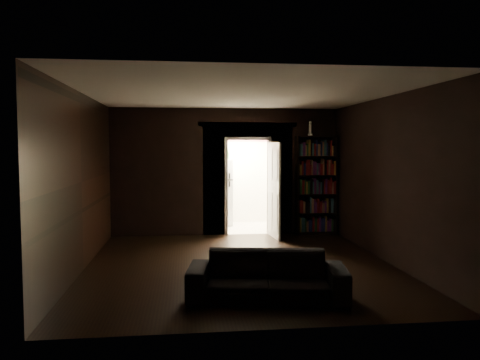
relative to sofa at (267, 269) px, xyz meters
name	(u,v)px	position (x,y,z in m)	size (l,w,h in m)	color
ground	(240,265)	(-0.15, 1.72, -0.39)	(5.50, 5.50, 0.00)	black
room_walls	(233,161)	(-0.16, 2.79, 1.29)	(5.02, 5.61, 2.84)	black
kitchen_alcove	(242,177)	(0.35, 5.59, 0.82)	(2.20, 1.80, 2.60)	beige
sofa	(267,269)	(0.00, 0.00, 0.00)	(2.02, 0.87, 0.78)	black
bookshelf	(316,185)	(1.85, 4.27, 0.71)	(0.90, 0.32, 2.20)	black
refrigerator	(217,192)	(-0.25, 5.83, 0.44)	(0.74, 0.68, 1.65)	silver
door	(274,190)	(0.86, 4.02, 0.64)	(0.85, 0.05, 2.05)	silver
figurine	(310,128)	(1.70, 4.23, 1.97)	(0.11, 0.11, 0.32)	silver
bottles	(219,154)	(-0.20, 5.75, 1.38)	(0.58, 0.07, 0.24)	black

